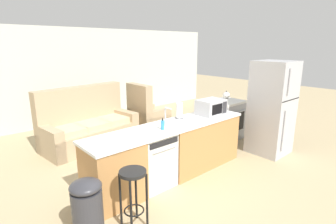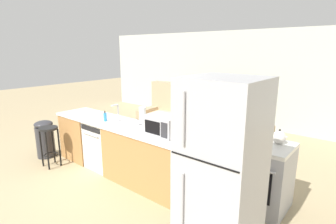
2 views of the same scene
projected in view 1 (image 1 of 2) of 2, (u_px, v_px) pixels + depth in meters
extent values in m
plane|color=tan|center=(164.00, 179.00, 4.32)|extent=(24.00, 24.00, 0.00)
cube|color=beige|center=(73.00, 76.00, 7.23)|extent=(10.00, 0.06, 2.60)
cube|color=#B77F47|center=(113.00, 173.00, 3.62)|extent=(0.75, 0.62, 0.86)
cube|color=#B77F47|center=(199.00, 142.00, 4.74)|extent=(1.55, 0.62, 0.86)
cube|color=white|center=(171.00, 126.00, 4.19)|extent=(2.94, 0.66, 0.04)
cube|color=#49331C|center=(171.00, 174.00, 4.40)|extent=(2.86, 0.56, 0.08)
cube|color=white|center=(152.00, 160.00, 4.05)|extent=(0.58, 0.58, 0.84)
cube|color=black|center=(164.00, 143.00, 3.75)|extent=(0.52, 0.01, 0.08)
cylinder|color=#B2B2B7|center=(165.00, 150.00, 3.76)|extent=(0.44, 0.02, 0.02)
cube|color=#A8AAB2|center=(225.00, 120.00, 6.12)|extent=(0.76, 0.64, 0.85)
cube|color=black|center=(237.00, 122.00, 5.87)|extent=(0.53, 0.01, 0.43)
cylinder|color=silver|center=(239.00, 112.00, 5.79)|extent=(0.61, 0.03, 0.03)
cube|color=white|center=(226.00, 102.00, 6.00)|extent=(0.76, 0.64, 0.05)
torus|color=black|center=(226.00, 103.00, 5.80)|extent=(0.16, 0.16, 0.01)
torus|color=black|center=(235.00, 101.00, 6.02)|extent=(0.16, 0.16, 0.01)
torus|color=black|center=(217.00, 101.00, 5.98)|extent=(0.16, 0.16, 0.01)
torus|color=black|center=(226.00, 99.00, 6.20)|extent=(0.16, 0.16, 0.01)
cube|color=#B7B7BC|center=(272.00, 108.00, 5.19)|extent=(0.72, 0.70, 1.85)
cylinder|color=#B2B2B7|center=(289.00, 82.00, 4.65)|extent=(0.02, 0.02, 0.49)
cylinder|color=#B2B2B7|center=(284.00, 131.00, 4.89)|extent=(0.02, 0.02, 0.80)
cube|color=black|center=(291.00, 100.00, 4.88)|extent=(0.68, 0.01, 0.01)
cube|color=#B7B7BC|center=(211.00, 107.00, 4.78)|extent=(0.50, 0.36, 0.28)
cube|color=black|center=(217.00, 109.00, 4.62)|extent=(0.27, 0.01, 0.18)
cube|color=#2D2D33|center=(225.00, 107.00, 4.75)|extent=(0.11, 0.01, 0.21)
cylinder|color=silver|center=(165.00, 124.00, 4.18)|extent=(0.07, 0.07, 0.03)
cylinder|color=silver|center=(165.00, 115.00, 4.14)|extent=(0.02, 0.02, 0.26)
cylinder|color=silver|center=(168.00, 108.00, 4.06)|extent=(0.02, 0.14, 0.02)
cylinder|color=#4C4C51|center=(179.00, 118.00, 4.56)|extent=(0.14, 0.14, 0.01)
cylinder|color=white|center=(179.00, 110.00, 4.53)|extent=(0.11, 0.11, 0.27)
cylinder|color=#338CCC|center=(163.00, 125.00, 3.95)|extent=(0.06, 0.06, 0.14)
cylinder|color=black|center=(163.00, 119.00, 3.92)|extent=(0.02, 0.02, 0.04)
sphere|color=silver|center=(226.00, 95.00, 6.18)|extent=(0.17, 0.17, 0.17)
sphere|color=black|center=(226.00, 91.00, 6.15)|extent=(0.03, 0.03, 0.03)
cone|color=silver|center=(228.00, 94.00, 6.22)|extent=(0.08, 0.04, 0.06)
cylinder|color=black|center=(133.00, 172.00, 3.01)|extent=(0.32, 0.32, 0.04)
cylinder|color=black|center=(131.00, 209.00, 2.95)|extent=(0.03, 0.03, 0.70)
cylinder|color=black|center=(147.00, 201.00, 3.10)|extent=(0.03, 0.03, 0.70)
cylinder|color=black|center=(121.00, 200.00, 3.12)|extent=(0.03, 0.03, 0.70)
cylinder|color=black|center=(136.00, 193.00, 3.26)|extent=(0.03, 0.03, 0.70)
torus|color=black|center=(134.00, 210.00, 3.14)|extent=(0.25, 0.25, 0.02)
cylinder|color=#333338|center=(88.00, 216.00, 2.90)|extent=(0.34, 0.34, 0.62)
ellipsoid|color=#333338|center=(85.00, 187.00, 2.81)|extent=(0.35, 0.35, 0.14)
cube|color=tan|center=(91.00, 136.00, 5.71)|extent=(2.09, 1.13, 0.42)
cube|color=tan|center=(82.00, 115.00, 5.82)|extent=(2.01, 0.47, 1.27)
cube|color=tan|center=(50.00, 143.00, 5.04)|extent=(0.30, 0.92, 0.62)
cube|color=tan|center=(124.00, 123.00, 6.33)|extent=(0.30, 0.92, 0.62)
cube|color=beige|center=(67.00, 131.00, 5.21)|extent=(0.63, 0.69, 0.12)
cube|color=beige|center=(92.00, 125.00, 5.61)|extent=(0.63, 0.69, 0.12)
cube|color=beige|center=(113.00, 119.00, 6.01)|extent=(0.63, 0.69, 0.12)
cube|color=tan|center=(149.00, 121.00, 6.87)|extent=(0.80, 0.85, 0.40)
cube|color=tan|center=(139.00, 108.00, 6.58)|extent=(0.20, 0.85, 1.20)
cube|color=tan|center=(157.00, 121.00, 6.60)|extent=(0.80, 0.16, 0.55)
cube|color=tan|center=(141.00, 116.00, 7.10)|extent=(0.80, 0.16, 0.55)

